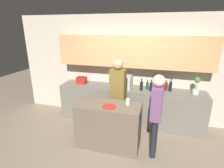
# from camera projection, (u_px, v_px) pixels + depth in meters

# --- Properties ---
(ground_plane) EXTENTS (14.00, 14.00, 0.00)m
(ground_plane) POSITION_uv_depth(u_px,v_px,m) (115.00, 157.00, 3.36)
(ground_plane) COLOR #7F705B
(back_wall) EXTENTS (6.40, 0.40, 2.70)m
(back_wall) POSITION_uv_depth(u_px,v_px,m) (132.00, 62.00, 4.41)
(back_wall) COLOR beige
(back_wall) RESTS_ON ground_plane
(back_counter) EXTENTS (3.60, 0.62, 0.94)m
(back_counter) POSITION_uv_depth(u_px,v_px,m) (129.00, 105.00, 4.49)
(back_counter) COLOR #6B665B
(back_counter) RESTS_ON ground_plane
(kitchen_island) EXTENTS (1.28, 0.59, 0.93)m
(kitchen_island) POSITION_uv_depth(u_px,v_px,m) (109.00, 125.00, 3.58)
(kitchen_island) COLOR brown
(kitchen_island) RESTS_ON ground_plane
(microwave) EXTENTS (0.52, 0.39, 0.30)m
(microwave) POSITION_uv_depth(u_px,v_px,m) (121.00, 81.00, 4.37)
(microwave) COLOR #B7BABC
(microwave) RESTS_ON back_counter
(toaster) EXTENTS (0.26, 0.16, 0.18)m
(toaster) POSITION_uv_depth(u_px,v_px,m) (82.00, 80.00, 4.67)
(toaster) COLOR #B21E19
(toaster) RESTS_ON back_counter
(potted_plant) EXTENTS (0.14, 0.14, 0.39)m
(potted_plant) POSITION_uv_depth(u_px,v_px,m) (197.00, 86.00, 3.91)
(potted_plant) COLOR silver
(potted_plant) RESTS_ON back_counter
(bottle_0) EXTENTS (0.07, 0.07, 0.29)m
(bottle_0) POSITION_uv_depth(u_px,v_px,m) (141.00, 86.00, 4.15)
(bottle_0) COLOR black
(bottle_0) RESTS_ON back_counter
(bottle_1) EXTENTS (0.07, 0.07, 0.23)m
(bottle_1) POSITION_uv_depth(u_px,v_px,m) (147.00, 86.00, 4.25)
(bottle_1) COLOR #194723
(bottle_1) RESTS_ON back_counter
(bottle_2) EXTENTS (0.07, 0.07, 0.28)m
(bottle_2) POSITION_uv_depth(u_px,v_px,m) (151.00, 87.00, 4.11)
(bottle_2) COLOR black
(bottle_2) RESTS_ON back_counter
(bottle_3) EXTENTS (0.09, 0.09, 0.23)m
(bottle_3) POSITION_uv_depth(u_px,v_px,m) (156.00, 87.00, 4.15)
(bottle_3) COLOR #472814
(bottle_3) RESTS_ON back_counter
(bottle_4) EXTENTS (0.08, 0.08, 0.31)m
(bottle_4) POSITION_uv_depth(u_px,v_px,m) (161.00, 87.00, 4.07)
(bottle_4) COLOR maroon
(bottle_4) RESTS_ON back_counter
(bottle_5) EXTENTS (0.07, 0.07, 0.25)m
(bottle_5) POSITION_uv_depth(u_px,v_px,m) (166.00, 86.00, 4.16)
(bottle_5) COLOR maroon
(bottle_5) RESTS_ON back_counter
(bottle_6) EXTENTS (0.07, 0.07, 0.30)m
(bottle_6) POSITION_uv_depth(u_px,v_px,m) (170.00, 86.00, 4.11)
(bottle_6) COLOR black
(bottle_6) RESTS_ON back_counter
(plate_on_island) EXTENTS (0.26, 0.26, 0.01)m
(plate_on_island) POSITION_uv_depth(u_px,v_px,m) (109.00, 106.00, 3.34)
(plate_on_island) COLOR red
(plate_on_island) RESTS_ON kitchen_island
(cup_0) EXTENTS (0.09, 0.09, 0.12)m
(cup_0) POSITION_uv_depth(u_px,v_px,m) (128.00, 102.00, 3.44)
(cup_0) COLOR #B1CE9B
(cup_0) RESTS_ON kitchen_island
(person_left) EXTENTS (0.21, 0.35, 1.61)m
(person_left) POSITION_uv_depth(u_px,v_px,m) (156.00, 110.00, 3.15)
(person_left) COLOR black
(person_left) RESTS_ON ground_plane
(person_center) EXTENTS (0.35, 0.23, 1.74)m
(person_center) POSITION_uv_depth(u_px,v_px,m) (118.00, 90.00, 3.90)
(person_center) COLOR black
(person_center) RESTS_ON ground_plane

